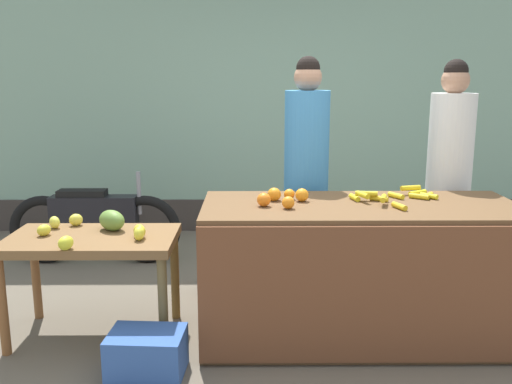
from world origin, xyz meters
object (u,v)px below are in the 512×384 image
Objects in this scene: vendor_woman_blue_shirt at (306,180)px; produce_crate at (147,353)px; produce_sack at (220,264)px; vendor_woman_white_shirt at (448,180)px; parked_motorcycle at (95,222)px.

produce_crate is at bearing -131.20° from vendor_woman_blue_shirt.
vendor_woman_blue_shirt is 3.71× the size of produce_sack.
vendor_woman_blue_shirt is 0.97m from produce_sack.
vendor_woman_blue_shirt reaches higher than produce_sack.
vendor_woman_white_shirt is at bearing -0.31° from produce_sack.
parked_motorcycle is 3.64× the size of produce_crate.
vendor_woman_white_shirt is 4.23× the size of produce_crate.
produce_sack is (-1.79, 0.01, -0.69)m from vendor_woman_white_shirt.
parked_motorcycle reaches higher than produce_sack.
vendor_woman_white_shirt reaches higher than produce_sack.
vendor_woman_white_shirt is at bearing -14.77° from parked_motorcycle.
parked_motorcycle is (-3.00, 0.79, -0.54)m from vendor_woman_white_shirt.
parked_motorcycle is at bearing 165.23° from vendor_woman_white_shirt.
vendor_woman_blue_shirt is 1.11m from vendor_woman_white_shirt.
vendor_woman_white_shirt is 3.15m from parked_motorcycle.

